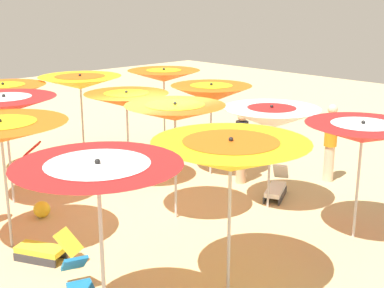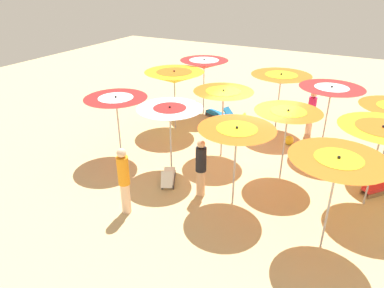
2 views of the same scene
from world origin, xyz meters
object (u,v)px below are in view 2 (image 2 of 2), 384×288
beach_umbrella_4 (223,95)px  beach_umbrella_3 (281,79)px  beach_umbrella_0 (204,64)px  beach_umbrella_10 (382,133)px  beach_umbrella_1 (174,77)px  beach_umbrella_7 (288,116)px  beachgoer_2 (201,167)px  beach_ball (289,140)px  lounger_0 (218,114)px  lounger_2 (168,177)px  beach_umbrella_8 (236,136)px  beach_umbrella_6 (331,92)px  beachgoer_0 (311,112)px  lounger_3 (253,123)px  beach_umbrella_5 (170,114)px  beach_umbrella_11 (337,165)px  beachgoer_1 (124,180)px  lounger_1 (380,186)px  beach_umbrella_2 (116,103)px

beach_umbrella_4 → beach_umbrella_3: bearing=70.5°
beach_umbrella_0 → beach_umbrella_10: bearing=-30.3°
beach_umbrella_3 → beach_umbrella_4: beach_umbrella_4 is taller
beach_umbrella_4 → beach_umbrella_1: bearing=154.2°
beach_umbrella_0 → beach_umbrella_7: 5.91m
beach_umbrella_0 → beachgoer_2: bearing=-64.1°
beach_umbrella_0 → beach_ball: 4.85m
beach_umbrella_7 → beach_umbrella_4: bearing=167.4°
lounger_0 → lounger_2: lounger_2 is taller
beach_umbrella_8 → beach_umbrella_6: bearing=70.8°
beach_umbrella_7 → beach_umbrella_8: 2.10m
lounger_0 → beach_umbrella_1: bearing=78.6°
beach_umbrella_3 → beachgoer_0: bearing=11.0°
beach_umbrella_10 → beach_umbrella_1: bearing=164.3°
beach_umbrella_3 → beach_umbrella_7: beach_umbrella_3 is taller
lounger_3 → beach_umbrella_5: bearing=-131.2°
beach_umbrella_0 → beach_umbrella_11: beach_umbrella_0 is taller
beach_ball → beach_umbrella_5: bearing=-127.1°
beach_umbrella_8 → beachgoer_2: beach_umbrella_8 is taller
beachgoer_1 → beach_ball: (2.75, 6.08, -0.83)m
lounger_1 → beachgoer_0: bearing=-100.0°
beach_umbrella_5 → beach_umbrella_8: bearing=-16.2°
beachgoer_2 → beach_umbrella_4: bearing=29.6°
beach_umbrella_11 → beach_ball: bearing=112.1°
lounger_1 → lounger_2: bearing=-26.4°
beach_umbrella_2 → beachgoer_0: (5.22, 5.00, -1.08)m
beach_umbrella_3 → lounger_0: bearing=177.6°
beach_umbrella_4 → lounger_1: beach_umbrella_4 is taller
beach_umbrella_7 → beach_umbrella_11: (1.67, -2.54, 0.12)m
beach_umbrella_1 → beachgoer_1: bearing=-72.5°
beach_umbrella_1 → lounger_2: bearing=-62.2°
beach_umbrella_0 → beachgoer_0: (4.61, -0.06, -1.31)m
beach_umbrella_6 → beach_ball: bearing=-176.4°
beach_umbrella_5 → beach_ball: bearing=52.9°
beach_umbrella_5 → beach_umbrella_7: (3.16, 1.26, 0.10)m
beach_umbrella_5 → beach_umbrella_11: beach_umbrella_11 is taller
beach_umbrella_3 → beachgoer_1: size_ratio=1.24×
beach_umbrella_1 → beach_umbrella_8: 5.45m
beach_umbrella_1 → beachgoer_1: (1.69, -5.37, -1.13)m
beach_umbrella_8 → beach_umbrella_11: size_ratio=0.97×
beach_umbrella_7 → lounger_0: 5.47m
beach_umbrella_0 → lounger_3: (2.48, -0.48, -2.01)m
beachgoer_1 → beachgoer_2: beachgoer_1 is taller
beachgoer_0 → beach_umbrella_2: bearing=-122.2°
beach_umbrella_11 → beach_ball: beach_umbrella_11 is taller
beach_umbrella_2 → lounger_2: beach_umbrella_2 is taller
beach_umbrella_10 → beach_umbrella_11: (-0.74, -2.26, 0.02)m
beach_umbrella_0 → lounger_0: size_ratio=1.68×
beach_umbrella_1 → beach_umbrella_4: (2.58, -1.24, 0.04)m
beach_umbrella_0 → beachgoer_2: (2.80, -5.79, -1.31)m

